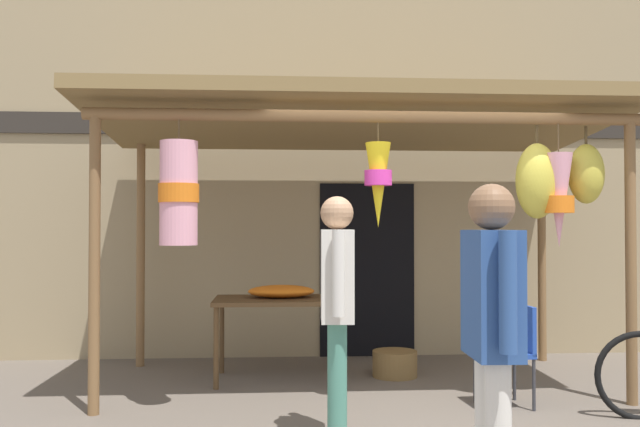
% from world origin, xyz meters
% --- Properties ---
extents(ground_plane, '(30.00, 30.00, 0.00)m').
position_xyz_m(ground_plane, '(0.00, 0.00, 0.00)').
color(ground_plane, '#60564C').
extents(shop_facade, '(10.47, 0.29, 4.31)m').
position_xyz_m(shop_facade, '(-0.00, 2.49, 2.15)').
color(shop_facade, '#9E8966').
rests_on(shop_facade, ground_plane).
extents(market_stall_canopy, '(4.94, 2.42, 2.68)m').
position_xyz_m(market_stall_canopy, '(-0.33, 0.86, 2.36)').
color(market_stall_canopy, brown).
rests_on(market_stall_canopy, ground_plane).
extents(display_table, '(1.22, 0.80, 0.80)m').
position_xyz_m(display_table, '(-1.15, 1.19, 0.71)').
color(display_table, brown).
rests_on(display_table, ground_plane).
extents(flower_heap_on_table, '(0.66, 0.46, 0.12)m').
position_xyz_m(flower_heap_on_table, '(-1.09, 1.25, 0.86)').
color(flower_heap_on_table, orange).
rests_on(flower_heap_on_table, display_table).
extents(folding_chair, '(0.43, 0.43, 0.84)m').
position_xyz_m(folding_chair, '(0.81, 0.08, 0.50)').
color(folding_chair, '#2347A8').
rests_on(folding_chair, ground_plane).
extents(wicker_basket_by_table, '(0.44, 0.44, 0.26)m').
position_xyz_m(wicker_basket_by_table, '(0.03, 1.26, 0.13)').
color(wicker_basket_by_table, brown).
rests_on(wicker_basket_by_table, ground_plane).
extents(vendor_in_orange, '(0.24, 0.59, 1.71)m').
position_xyz_m(vendor_in_orange, '(-0.75, -0.80, 1.01)').
color(vendor_in_orange, '#4C8E7A').
rests_on(vendor_in_orange, ground_plane).
extents(customer_foreground, '(0.23, 0.59, 1.71)m').
position_xyz_m(customer_foreground, '(-0.10, -2.18, 1.01)').
color(customer_foreground, silver).
rests_on(customer_foreground, ground_plane).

